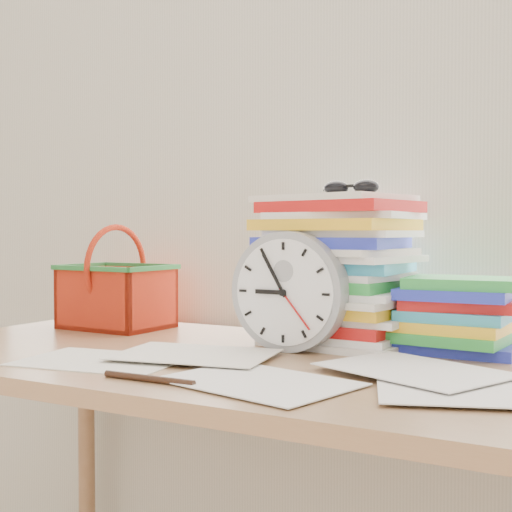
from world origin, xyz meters
The scene contains 9 objects.
curtain centered at (0.00, 1.98, 1.30)m, with size 2.40×0.01×2.50m, color beige.
desk centered at (0.00, 1.60, 0.68)m, with size 1.40×0.70×0.75m.
paper_stack centered at (0.11, 1.83, 0.90)m, with size 0.31×0.26×0.31m, color white, non-canonical shape.
clock centered at (0.07, 1.69, 0.87)m, with size 0.23×0.23×0.05m, color #94979C.
sunglasses centered at (0.14, 1.83, 1.07)m, with size 0.14×0.12×0.03m, color black, non-canonical shape.
book_stack centered at (0.35, 1.84, 0.82)m, with size 0.25×0.19×0.15m, color white, non-canonical shape.
basket centered at (-0.45, 1.79, 0.87)m, with size 0.24×0.19×0.24m, color red, non-canonical shape.
pen centered at (0.00, 1.33, 0.76)m, with size 0.01×0.01×0.17m, color black.
scattered_papers centered at (0.00, 1.60, 0.76)m, with size 1.26×0.42×0.02m, color white, non-canonical shape.
Camera 1 is at (0.68, 0.46, 0.98)m, focal length 50.00 mm.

